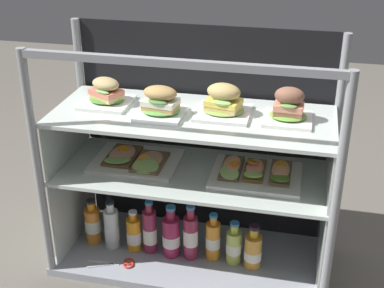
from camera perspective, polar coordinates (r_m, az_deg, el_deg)
ground_plane at (r=2.32m, az=0.00°, el=-12.36°), size 6.00×6.00×0.02m
case_base_deck at (r=2.30m, az=0.00°, el=-11.85°), size 1.10×0.47×0.03m
case_frame at (r=2.15m, az=0.75°, el=0.67°), size 1.10×0.47×0.94m
riser_lower_tier at (r=2.18m, az=0.00°, el=-7.62°), size 1.04×0.41×0.38m
shelf_lower_glass at (r=2.08m, az=0.00°, el=-3.16°), size 1.05×0.42×0.01m
riser_upper_tier at (r=2.03m, az=0.00°, el=-0.18°), size 1.04×0.41×0.23m
shelf_upper_glass at (r=1.98m, az=0.00°, el=2.96°), size 1.05×0.42×0.01m
plated_roll_sandwich_near_right_corner at (r=2.08m, az=-9.14°, el=5.25°), size 0.19×0.19×0.11m
plated_roll_sandwich_near_left_corner at (r=1.95m, az=-3.40°, el=4.29°), size 0.17×0.17×0.11m
plated_roll_sandwich_right_of_center at (r=1.96m, az=3.38°, el=4.42°), size 0.20×0.20×0.12m
plated_roll_sandwich_mid_left at (r=1.93m, az=10.29°, el=3.77°), size 0.17×0.17×0.13m
open_sandwich_tray_mid_left at (r=2.14m, az=-6.07°, el=-1.70°), size 0.34×0.26×0.05m
open_sandwich_tray_far_left at (r=2.05m, az=6.82°, el=-3.09°), size 0.34×0.26×0.06m
juice_bottle_tucked_behind at (r=2.35m, az=-10.55°, el=-8.41°), size 0.07×0.07×0.21m
juice_bottle_front_left_end at (r=2.30m, az=-8.59°, el=-8.93°), size 0.06×0.06×0.23m
juice_bottle_back_right at (r=2.29m, az=-6.22°, el=-9.53°), size 0.06×0.06×0.19m
juice_bottle_front_middle at (r=2.26m, az=-4.52°, el=-9.27°), size 0.06×0.06×0.24m
juice_bottle_back_center at (r=2.23m, az=-2.24°, el=-9.79°), size 0.07×0.07×0.24m
juice_bottle_back_left at (r=2.21m, az=-0.05°, el=-9.80°), size 0.06×0.06×0.25m
juice_bottle_front_right_end at (r=2.22m, az=2.26°, el=-10.20°), size 0.06×0.06×0.21m
juice_bottle_front_fourth at (r=2.21m, az=4.49°, el=-10.80°), size 0.06×0.06×0.19m
juice_bottle_front_second at (r=2.20m, az=6.53°, el=-11.25°), size 0.07×0.07×0.20m
kitchen_scissors at (r=2.25m, az=-7.47°, el=-12.54°), size 0.19×0.10×0.01m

